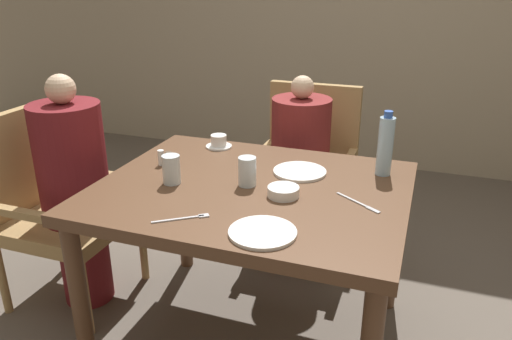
{
  "coord_description": "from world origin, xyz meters",
  "views": [
    {
      "loc": [
        0.64,
        -1.74,
        1.56
      ],
      "look_at": [
        0.0,
        0.05,
        0.8
      ],
      "focal_mm": 35.0,
      "sensor_mm": 36.0,
      "label": 1
    }
  ],
  "objects_px": {
    "chair_left_side": "(52,202)",
    "bowl_small": "(283,192)",
    "plate_main_left": "(300,172)",
    "water_bottle": "(385,145)",
    "plate_main_right": "(263,232)",
    "glass_tall_near": "(171,169)",
    "diner_in_far_chair": "(300,168)",
    "chair_far_side": "(306,164)",
    "diner_in_left_chair": "(76,192)",
    "teacup_with_saucer": "(219,142)",
    "glass_tall_mid": "(248,171)"
  },
  "relations": [
    {
      "from": "teacup_with_saucer",
      "to": "water_bottle",
      "type": "relative_size",
      "value": 0.46
    },
    {
      "from": "diner_in_far_chair",
      "to": "glass_tall_near",
      "type": "height_order",
      "value": "diner_in_far_chair"
    },
    {
      "from": "diner_in_left_chair",
      "to": "diner_in_far_chair",
      "type": "height_order",
      "value": "diner_in_left_chair"
    },
    {
      "from": "chair_far_side",
      "to": "glass_tall_near",
      "type": "relative_size",
      "value": 7.98
    },
    {
      "from": "glass_tall_mid",
      "to": "glass_tall_near",
      "type": "bearing_deg",
      "value": -163.51
    },
    {
      "from": "diner_in_far_chair",
      "to": "plate_main_right",
      "type": "bearing_deg",
      "value": -81.41
    },
    {
      "from": "bowl_small",
      "to": "glass_tall_mid",
      "type": "bearing_deg",
      "value": 160.84
    },
    {
      "from": "chair_far_side",
      "to": "glass_tall_near",
      "type": "xyz_separation_m",
      "value": [
        -0.32,
        -1.0,
        0.3
      ]
    },
    {
      "from": "diner_in_left_chair",
      "to": "water_bottle",
      "type": "relative_size",
      "value": 4.12
    },
    {
      "from": "bowl_small",
      "to": "glass_tall_near",
      "type": "distance_m",
      "value": 0.47
    },
    {
      "from": "water_bottle",
      "to": "glass_tall_near",
      "type": "bearing_deg",
      "value": -154.09
    },
    {
      "from": "plate_main_right",
      "to": "glass_tall_near",
      "type": "relative_size",
      "value": 1.91
    },
    {
      "from": "diner_in_left_chair",
      "to": "glass_tall_near",
      "type": "distance_m",
      "value": 0.62
    },
    {
      "from": "glass_tall_near",
      "to": "water_bottle",
      "type": "bearing_deg",
      "value": 25.91
    },
    {
      "from": "plate_main_right",
      "to": "glass_tall_near",
      "type": "height_order",
      "value": "glass_tall_near"
    },
    {
      "from": "plate_main_left",
      "to": "diner_in_far_chair",
      "type": "bearing_deg",
      "value": 104.39
    },
    {
      "from": "diner_in_far_chair",
      "to": "water_bottle",
      "type": "distance_m",
      "value": 0.75
    },
    {
      "from": "chair_left_side",
      "to": "glass_tall_mid",
      "type": "distance_m",
      "value": 1.06
    },
    {
      "from": "plate_main_left",
      "to": "water_bottle",
      "type": "height_order",
      "value": "water_bottle"
    },
    {
      "from": "diner_in_left_chair",
      "to": "bowl_small",
      "type": "height_order",
      "value": "diner_in_left_chair"
    },
    {
      "from": "diner_in_left_chair",
      "to": "plate_main_left",
      "type": "height_order",
      "value": "diner_in_left_chair"
    },
    {
      "from": "chair_left_side",
      "to": "water_bottle",
      "type": "height_order",
      "value": "water_bottle"
    },
    {
      "from": "chair_left_side",
      "to": "plate_main_right",
      "type": "distance_m",
      "value": 1.29
    },
    {
      "from": "chair_left_side",
      "to": "diner_in_far_chair",
      "type": "xyz_separation_m",
      "value": [
        1.04,
        0.77,
        0.03
      ]
    },
    {
      "from": "diner_in_far_chair",
      "to": "bowl_small",
      "type": "bearing_deg",
      "value": -79.75
    },
    {
      "from": "diner_in_left_chair",
      "to": "diner_in_far_chair",
      "type": "distance_m",
      "value": 1.18
    },
    {
      "from": "diner_in_left_chair",
      "to": "bowl_small",
      "type": "bearing_deg",
      "value": -2.98
    },
    {
      "from": "plate_main_right",
      "to": "glass_tall_mid",
      "type": "relative_size",
      "value": 1.91
    },
    {
      "from": "chair_left_side",
      "to": "glass_tall_mid",
      "type": "height_order",
      "value": "chair_left_side"
    },
    {
      "from": "teacup_with_saucer",
      "to": "chair_far_side",
      "type": "bearing_deg",
      "value": 58.66
    },
    {
      "from": "plate_main_right",
      "to": "glass_tall_near",
      "type": "distance_m",
      "value": 0.57
    },
    {
      "from": "chair_left_side",
      "to": "plate_main_left",
      "type": "xyz_separation_m",
      "value": [
        1.19,
        0.2,
        0.24
      ]
    },
    {
      "from": "diner_in_left_chair",
      "to": "plate_main_right",
      "type": "height_order",
      "value": "diner_in_left_chair"
    },
    {
      "from": "chair_left_side",
      "to": "bowl_small",
      "type": "distance_m",
      "value": 1.22
    },
    {
      "from": "diner_in_left_chair",
      "to": "water_bottle",
      "type": "distance_m",
      "value": 1.44
    },
    {
      "from": "chair_far_side",
      "to": "water_bottle",
      "type": "relative_size",
      "value": 3.43
    },
    {
      "from": "diner_in_far_chair",
      "to": "plate_main_right",
      "type": "relative_size",
      "value": 4.63
    },
    {
      "from": "plate_main_right",
      "to": "bowl_small",
      "type": "height_order",
      "value": "bowl_small"
    },
    {
      "from": "plate_main_left",
      "to": "glass_tall_mid",
      "type": "distance_m",
      "value": 0.26
    },
    {
      "from": "diner_in_left_chair",
      "to": "teacup_with_saucer",
      "type": "height_order",
      "value": "diner_in_left_chair"
    },
    {
      "from": "bowl_small",
      "to": "glass_tall_mid",
      "type": "distance_m",
      "value": 0.18
    },
    {
      "from": "diner_in_left_chair",
      "to": "chair_far_side",
      "type": "distance_m",
      "value": 1.28
    },
    {
      "from": "chair_left_side",
      "to": "chair_far_side",
      "type": "bearing_deg",
      "value": 41.53
    },
    {
      "from": "plate_main_left",
      "to": "teacup_with_saucer",
      "type": "bearing_deg",
      "value": 157.24
    },
    {
      "from": "bowl_small",
      "to": "water_bottle",
      "type": "distance_m",
      "value": 0.5
    },
    {
      "from": "teacup_with_saucer",
      "to": "bowl_small",
      "type": "distance_m",
      "value": 0.65
    },
    {
      "from": "bowl_small",
      "to": "glass_tall_mid",
      "type": "xyz_separation_m",
      "value": [
        -0.17,
        0.06,
        0.04
      ]
    },
    {
      "from": "bowl_small",
      "to": "water_bottle",
      "type": "height_order",
      "value": "water_bottle"
    },
    {
      "from": "glass_tall_mid",
      "to": "diner_in_far_chair",
      "type": "bearing_deg",
      "value": 88.54
    },
    {
      "from": "plate_main_left",
      "to": "water_bottle",
      "type": "relative_size",
      "value": 0.82
    }
  ]
}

